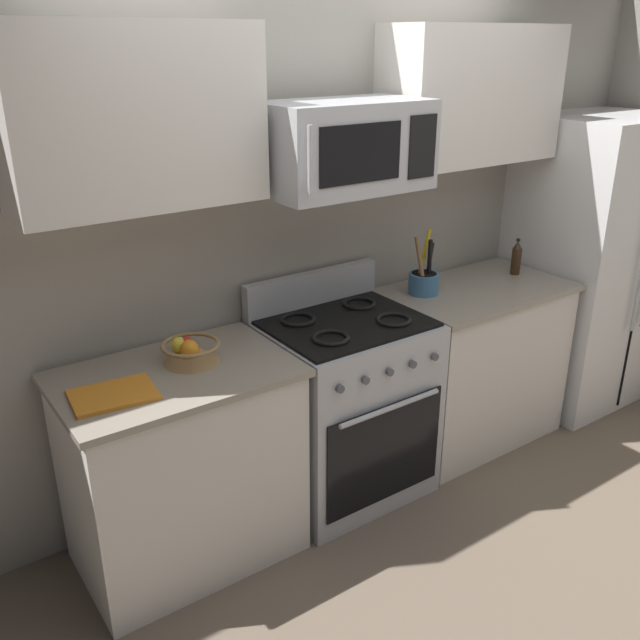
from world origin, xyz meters
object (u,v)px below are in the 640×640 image
object	(u,v)px
range_oven	(344,405)
fruit_basket	(190,351)
cutting_board	(113,395)
bottle_soy	(516,258)
refrigerator	(588,263)
microwave	(344,146)
utensil_crock	(424,281)

from	to	relation	value
range_oven	fruit_basket	xyz separation A→B (m)	(-0.77, 0.05, 0.49)
cutting_board	bottle_soy	world-z (taller)	bottle_soy
refrigerator	fruit_basket	distance (m)	2.63
range_oven	microwave	xyz separation A→B (m)	(-0.00, 0.03, 1.26)
refrigerator	bottle_soy	bearing A→B (deg)	174.90
refrigerator	fruit_basket	xyz separation A→B (m)	(-2.63, 0.06, 0.08)
fruit_basket	cutting_board	bearing A→B (deg)	-163.41
refrigerator	utensil_crock	bearing A→B (deg)	174.57
refrigerator	fruit_basket	world-z (taller)	refrigerator
bottle_soy	fruit_basket	bearing A→B (deg)	179.76
range_oven	refrigerator	size ratio (longest dim) A/B	0.62
microwave	cutting_board	xyz separation A→B (m)	(-1.14, -0.09, -0.81)
utensil_crock	bottle_soy	size ratio (longest dim) A/B	1.64
microwave	bottle_soy	xyz separation A→B (m)	(1.24, 0.01, -0.73)
utensil_crock	bottle_soy	distance (m)	0.65
bottle_soy	utensil_crock	bearing A→B (deg)	174.26
range_oven	bottle_soy	distance (m)	1.35
utensil_crock	cutting_board	world-z (taller)	utensil_crock
fruit_basket	bottle_soy	xyz separation A→B (m)	(2.01, -0.01, 0.05)
microwave	bottle_soy	world-z (taller)	microwave
refrigerator	microwave	world-z (taller)	microwave
range_oven	bottle_soy	bearing A→B (deg)	1.76
microwave	refrigerator	bearing A→B (deg)	-1.37
range_oven	refrigerator	distance (m)	1.90
range_oven	cutting_board	world-z (taller)	range_oven
refrigerator	utensil_crock	size ratio (longest dim) A/B	5.16
utensil_crock	fruit_basket	xyz separation A→B (m)	(-1.37, -0.06, -0.02)
fruit_basket	bottle_soy	bearing A→B (deg)	-0.24
range_oven	microwave	distance (m)	1.26
cutting_board	fruit_basket	bearing A→B (deg)	16.59
utensil_crock	fruit_basket	distance (m)	1.37
range_oven	fruit_basket	distance (m)	0.92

